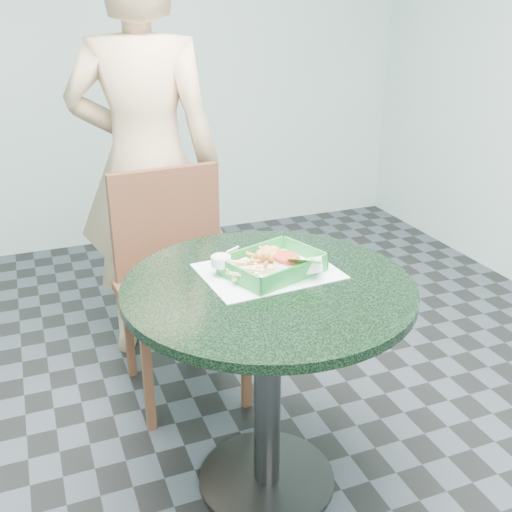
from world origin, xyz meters
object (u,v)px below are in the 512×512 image
object	(u,v)px
cafe_table	(268,337)
crab_sandwich	(270,262)
dining_chair	(176,269)
diner_person	(143,125)
food_basket	(273,274)
sauce_ramekin	(223,260)

from	to	relation	value
cafe_table	crab_sandwich	world-z (taller)	crab_sandwich
dining_chair	cafe_table	bearing A→B (deg)	-85.47
cafe_table	dining_chair	world-z (taller)	dining_chair
diner_person	crab_sandwich	world-z (taller)	diner_person
dining_chair	food_basket	distance (m)	0.71
food_basket	dining_chair	bearing A→B (deg)	103.29
cafe_table	diner_person	world-z (taller)	diner_person
dining_chair	sauce_ramekin	xyz separation A→B (m)	(0.02, -0.57, 0.27)
food_basket	crab_sandwich	world-z (taller)	crab_sandwich
cafe_table	sauce_ramekin	distance (m)	0.28
diner_person	crab_sandwich	size ratio (longest dim) A/B	18.46
crab_sandwich	sauce_ramekin	distance (m)	0.15
crab_sandwich	sauce_ramekin	size ratio (longest dim) A/B	1.89
dining_chair	crab_sandwich	size ratio (longest dim) A/B	8.02
food_basket	diner_person	bearing A→B (deg)	100.82
food_basket	sauce_ramekin	bearing A→B (deg)	146.41
dining_chair	food_basket	world-z (taller)	dining_chair
crab_sandwich	cafe_table	bearing A→B (deg)	-115.30
diner_person	sauce_ramekin	xyz separation A→B (m)	(0.05, -0.88, -0.27)
cafe_table	crab_sandwich	distance (m)	0.24
dining_chair	diner_person	distance (m)	0.62
food_basket	sauce_ramekin	distance (m)	0.16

